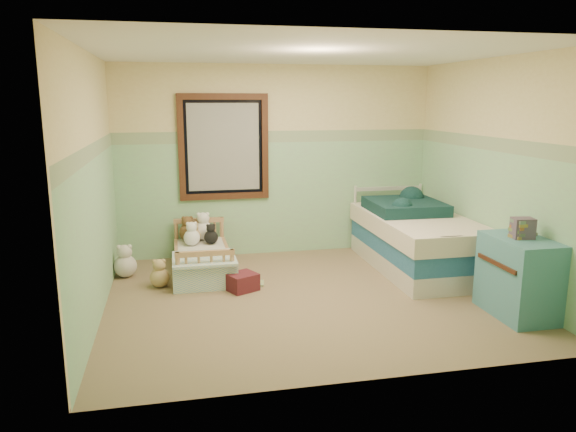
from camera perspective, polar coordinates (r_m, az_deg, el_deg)
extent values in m
cube|color=olive|center=(5.86, 2.18, -8.53)|extent=(4.20, 3.60, 0.02)
cube|color=white|center=(5.50, 2.40, 16.86)|extent=(4.20, 3.60, 0.02)
cube|color=#D8C587|center=(7.28, -1.21, 5.75)|extent=(4.20, 0.04, 2.50)
cube|color=#D8C587|center=(3.85, 8.87, -0.04)|extent=(4.20, 0.04, 2.50)
cube|color=#D8C587|center=(5.43, -19.79, 2.88)|extent=(0.04, 3.60, 2.50)
cube|color=#D8C587|center=(6.39, 20.92, 4.08)|extent=(0.04, 3.60, 2.50)
cube|color=#8FB894|center=(7.34, -1.17, 1.86)|extent=(4.20, 0.01, 1.50)
cube|color=#4F8154|center=(7.24, -1.20, 8.30)|extent=(4.20, 0.01, 0.15)
cube|color=#3F1A0F|center=(7.13, -6.73, 7.15)|extent=(1.16, 0.06, 1.36)
cube|color=#ADAEA8|center=(7.14, -6.74, 7.16)|extent=(0.92, 0.01, 1.12)
cube|color=olive|center=(6.67, -8.91, -5.25)|extent=(0.65, 1.29, 0.17)
cube|color=white|center=(6.63, -8.95, -4.06)|extent=(0.59, 1.24, 0.12)
cube|color=#6DA9DB|center=(6.22, -8.77, -4.41)|extent=(0.70, 0.65, 0.03)
sphere|color=brown|center=(7.06, -10.44, -1.70)|extent=(0.22, 0.22, 0.22)
sphere|color=white|center=(7.07, -8.82, -1.52)|extent=(0.24, 0.24, 0.24)
sphere|color=tan|center=(6.85, -9.96, -2.18)|extent=(0.20, 0.20, 0.20)
sphere|color=black|center=(6.86, -8.04, -2.20)|extent=(0.17, 0.17, 0.17)
sphere|color=silver|center=(6.72, -16.63, -5.04)|extent=(0.27, 0.27, 0.27)
sphere|color=tan|center=(6.27, -13.26, -6.29)|extent=(0.22, 0.22, 0.22)
cube|color=silver|center=(6.95, 13.28, -4.47)|extent=(1.01, 2.03, 0.22)
cube|color=navy|center=(6.89, 13.37, -2.72)|extent=(1.01, 2.03, 0.22)
cube|color=white|center=(6.84, 13.45, -0.94)|extent=(1.06, 2.07, 0.22)
cube|color=black|center=(7.05, 12.12, 1.00)|extent=(0.88, 0.93, 0.14)
cube|color=teal|center=(5.71, 22.96, -5.88)|extent=(0.48, 0.77, 0.77)
cube|color=brown|center=(5.59, 23.32, -1.16)|extent=(0.22, 0.18, 0.19)
cube|color=maroon|center=(6.04, -4.82, -6.88)|extent=(0.39, 0.37, 0.19)
cube|color=yellow|center=(6.23, -3.67, -7.04)|extent=(0.27, 0.23, 0.02)
sphere|color=tan|center=(6.97, -9.76, -2.07)|extent=(0.17, 0.17, 0.17)
sphere|color=white|center=(6.82, -10.02, -2.24)|extent=(0.20, 0.20, 0.20)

